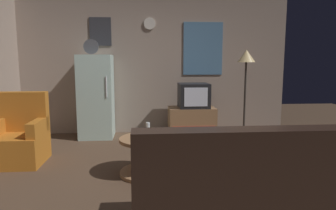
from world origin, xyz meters
The scene contains 14 objects.
ground_plane centered at (0.00, 0.00, 0.00)m, with size 12.00×12.00×0.00m, color #4C3828.
wall_with_art centered at (0.01, 2.45, 1.37)m, with size 5.20×0.12×2.73m.
fridge centered at (-1.05, 2.08, 0.75)m, with size 0.60×0.62×1.77m.
tv_stand centered at (0.69, 1.94, 0.27)m, with size 0.84×0.53×0.55m.
crt_tv centered at (0.72, 1.94, 0.77)m, with size 0.54×0.51×0.44m.
standing_lamp centered at (1.63, 1.82, 1.36)m, with size 0.32×0.32×1.59m.
coffee_table centered at (-0.14, 0.12, 0.23)m, with size 0.72×0.72×0.46m.
wine_glass centered at (-0.14, 0.33, 0.53)m, with size 0.05×0.05×0.15m, color silver.
mug_ceramic_white centered at (0.03, 0.10, 0.50)m, with size 0.08×0.08×0.09m, color silver.
mug_ceramic_tan centered at (-0.03, 0.24, 0.50)m, with size 0.08×0.08×0.09m, color tan.
remote_control centered at (-0.20, 0.14, 0.47)m, with size 0.15×0.04×0.02m, color black.
armchair centered at (-1.91, 0.71, 0.34)m, with size 0.68×0.68×0.96m.
couch centered at (0.57, -1.27, 0.31)m, with size 1.70×0.80×0.92m.
book_stack centered at (1.38, 1.81, 0.03)m, with size 0.21×0.18×0.07m.
Camera 1 is at (-0.19, -3.55, 1.39)m, focal length 32.78 mm.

